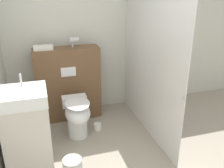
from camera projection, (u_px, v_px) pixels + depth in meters
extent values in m
cube|color=silver|center=(87.00, 37.00, 4.02)|extent=(8.00, 0.06, 2.50)
cube|color=brown|center=(68.00, 84.00, 3.93)|extent=(0.99, 0.31, 1.16)
cube|color=white|center=(68.00, 72.00, 3.69)|extent=(0.22, 0.01, 0.14)
cube|color=silver|center=(149.00, 68.00, 3.45)|extent=(0.01, 1.87, 1.92)
sphere|color=#B2B2B7|center=(184.00, 97.00, 2.66)|extent=(0.04, 0.04, 0.04)
cylinder|color=white|center=(78.00, 124.00, 3.55)|extent=(0.27, 0.27, 0.39)
ellipsoid|color=white|center=(78.00, 113.00, 3.39)|extent=(0.34, 0.47, 0.28)
ellipsoid|color=white|center=(77.00, 103.00, 3.33)|extent=(0.33, 0.46, 0.02)
cube|color=white|center=(74.00, 101.00, 3.62)|extent=(0.35, 0.15, 0.16)
cube|color=beige|center=(28.00, 137.00, 2.82)|extent=(0.49, 0.48, 0.87)
cube|color=white|center=(22.00, 96.00, 2.63)|extent=(0.50, 0.49, 0.14)
cylinder|color=silver|center=(21.00, 80.00, 2.69)|extent=(0.02, 0.02, 0.14)
cylinder|color=#B7B7BC|center=(74.00, 40.00, 3.73)|extent=(0.13, 0.08, 0.08)
cone|color=#B7B7BC|center=(79.00, 40.00, 3.75)|extent=(0.03, 0.07, 0.07)
cylinder|color=#B7B7BC|center=(72.00, 44.00, 3.74)|extent=(0.03, 0.03, 0.10)
cube|color=white|center=(43.00, 48.00, 3.60)|extent=(0.28, 0.14, 0.06)
cylinder|color=white|center=(98.00, 126.00, 3.76)|extent=(0.12, 0.12, 0.09)
cylinder|color=silver|center=(72.00, 160.00, 2.66)|extent=(0.21, 0.21, 0.01)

